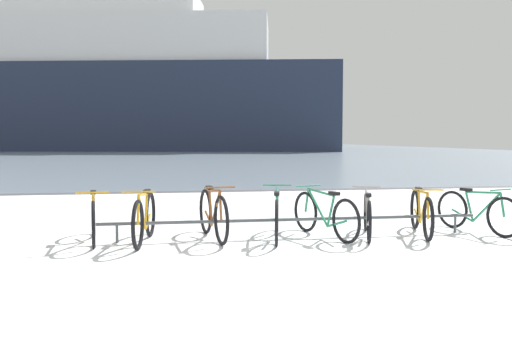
# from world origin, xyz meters

# --- Properties ---
(ground) EXTENTS (80.00, 132.00, 0.08)m
(ground) POSITION_xyz_m (0.00, 53.90, -0.04)
(ground) COLOR white
(bike_rack) EXTENTS (5.95, 0.06, 0.31)m
(bike_rack) POSITION_xyz_m (0.43, 2.91, 0.27)
(bike_rack) COLOR #4C5156
(bike_rack) RESTS_ON ground
(bicycle_0) EXTENTS (0.46, 1.61, 0.79)m
(bicycle_0) POSITION_xyz_m (-2.59, 3.04, 0.36)
(bicycle_0) COLOR black
(bicycle_0) RESTS_ON ground
(bicycle_1) EXTENTS (0.46, 1.67, 0.81)m
(bicycle_1) POSITION_xyz_m (-1.84, 2.84, 0.37)
(bicycle_1) COLOR black
(bicycle_1) RESTS_ON ground
(bicycle_2) EXTENTS (0.47, 1.67, 0.84)m
(bicycle_2) POSITION_xyz_m (-0.83, 2.97, 0.38)
(bicycle_2) COLOR black
(bicycle_2) RESTS_ON ground
(bicycle_3) EXTENTS (0.52, 1.74, 0.79)m
(bicycle_3) POSITION_xyz_m (0.14, 2.84, 0.36)
(bicycle_3) COLOR black
(bicycle_3) RESTS_ON ground
(bicycle_4) EXTENTS (0.66, 1.68, 0.78)m
(bicycle_4) POSITION_xyz_m (0.89, 2.85, 0.35)
(bicycle_4) COLOR black
(bicycle_4) RESTS_ON ground
(bicycle_5) EXTENTS (0.65, 1.63, 0.75)m
(bicycle_5) POSITION_xyz_m (1.57, 2.80, 0.34)
(bicycle_5) COLOR black
(bicycle_5) RESTS_ON ground
(bicycle_6) EXTENTS (0.62, 1.70, 0.78)m
(bicycle_6) POSITION_xyz_m (2.47, 2.82, 0.35)
(bicycle_6) COLOR black
(bicycle_6) RESTS_ON ground
(bicycle_7) EXTENTS (0.64, 1.57, 0.75)m
(bicycle_7) POSITION_xyz_m (3.45, 2.85, 0.34)
(bicycle_7) COLOR black
(bicycle_7) RESTS_ON ground
(ferry_ship) EXTENTS (56.59, 22.71, 22.94)m
(ferry_ship) POSITION_xyz_m (-9.72, 61.04, 7.70)
(ferry_ship) COLOR #232D47
(ferry_ship) RESTS_ON ground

